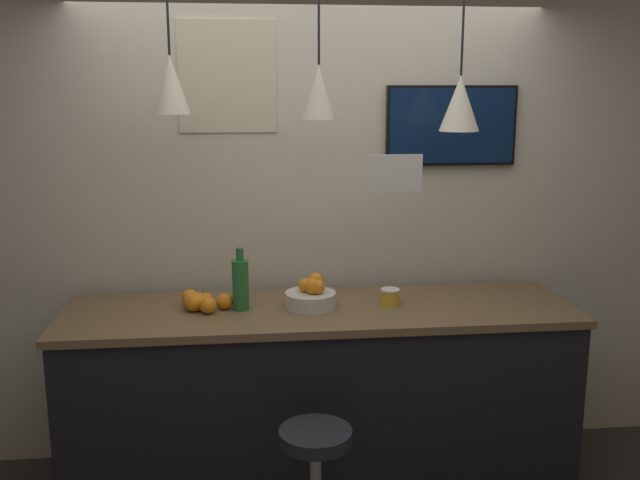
# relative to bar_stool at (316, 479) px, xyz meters

# --- Properties ---
(back_wall) EXTENTS (8.00, 0.06, 2.90)m
(back_wall) POSITION_rel_bar_stool_xyz_m (0.09, 1.07, 1.06)
(back_wall) COLOR beige
(back_wall) RESTS_ON ground_plane
(service_counter) EXTENTS (2.59, 0.72, 0.99)m
(service_counter) POSITION_rel_bar_stool_xyz_m (0.09, 0.61, 0.10)
(service_counter) COLOR black
(service_counter) RESTS_ON ground_plane
(bar_stool) EXTENTS (0.41, 0.41, 0.63)m
(bar_stool) POSITION_rel_bar_stool_xyz_m (0.00, 0.00, 0.00)
(bar_stool) COLOR #B7B7BC
(bar_stool) RESTS_ON ground_plane
(fruit_bowl) EXTENTS (0.26, 0.26, 0.16)m
(fruit_bowl) POSITION_rel_bar_stool_xyz_m (0.04, 0.62, 0.66)
(fruit_bowl) COLOR beige
(fruit_bowl) RESTS_ON service_counter
(orange_pile) EXTENTS (0.26, 0.22, 0.09)m
(orange_pile) POSITION_rel_bar_stool_xyz_m (-0.52, 0.64, 0.64)
(orange_pile) COLOR orange
(orange_pile) RESTS_ON service_counter
(juice_bottle) EXTENTS (0.08, 0.08, 0.32)m
(juice_bottle) POSITION_rel_bar_stool_xyz_m (-0.31, 0.62, 0.73)
(juice_bottle) COLOR #286B33
(juice_bottle) RESTS_ON service_counter
(spread_jar) EXTENTS (0.10, 0.10, 0.08)m
(spread_jar) POSITION_rel_bar_stool_xyz_m (0.45, 0.62, 0.64)
(spread_jar) COLOR gold
(spread_jar) RESTS_ON service_counter
(pendant_lamp_left) EXTENTS (0.18, 0.18, 0.85)m
(pendant_lamp_left) POSITION_rel_bar_stool_xyz_m (-0.62, 0.66, 1.70)
(pendant_lamp_left) COLOR black
(pendant_lamp_middle) EXTENTS (0.16, 0.16, 0.88)m
(pendant_lamp_middle) POSITION_rel_bar_stool_xyz_m (0.09, 0.66, 1.67)
(pendant_lamp_middle) COLOR black
(pendant_lamp_right) EXTENTS (0.20, 0.20, 0.94)m
(pendant_lamp_right) POSITION_rel_bar_stool_xyz_m (0.79, 0.66, 1.61)
(pendant_lamp_right) COLOR black
(mounted_tv) EXTENTS (0.72, 0.04, 0.44)m
(mounted_tv) POSITION_rel_bar_stool_xyz_m (0.86, 1.02, 1.48)
(mounted_tv) COLOR black
(hanging_menu_board) EXTENTS (0.24, 0.01, 0.17)m
(hanging_menu_board) POSITION_rel_bar_stool_xyz_m (0.40, 0.33, 1.31)
(hanging_menu_board) COLOR white
(wall_poster) EXTENTS (0.51, 0.01, 0.58)m
(wall_poster) POSITION_rel_bar_stool_xyz_m (-0.36, 1.04, 1.74)
(wall_poster) COLOR beige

